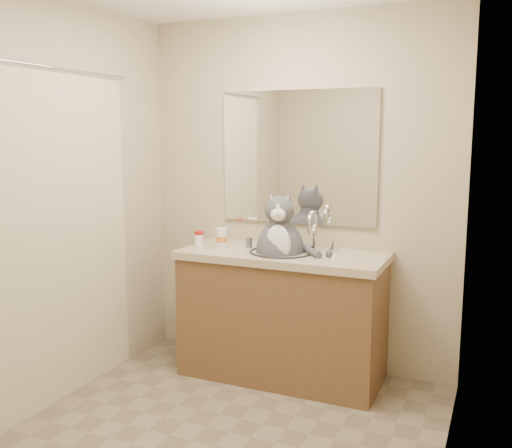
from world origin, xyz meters
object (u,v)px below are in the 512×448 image
(pill_bottle_redcap, at_px, (199,238))
(pill_bottle_orange, at_px, (222,238))
(cat, at_px, (280,246))
(grey_canister, at_px, (249,242))

(pill_bottle_redcap, bearing_deg, pill_bottle_orange, 22.00)
(cat, height_order, grey_canister, cat)
(pill_bottle_redcap, xyz_separation_m, pill_bottle_orange, (0.14, 0.06, 0.01))
(pill_bottle_redcap, height_order, grey_canister, pill_bottle_redcap)
(pill_bottle_redcap, relative_size, pill_bottle_orange, 0.84)
(pill_bottle_orange, bearing_deg, grey_canister, 12.22)
(pill_bottle_orange, bearing_deg, pill_bottle_redcap, -158.00)
(cat, relative_size, grey_canister, 9.17)
(cat, bearing_deg, grey_canister, 150.62)
(cat, height_order, pill_bottle_redcap, cat)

